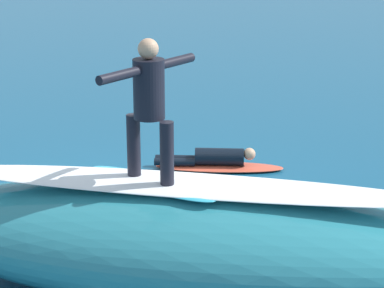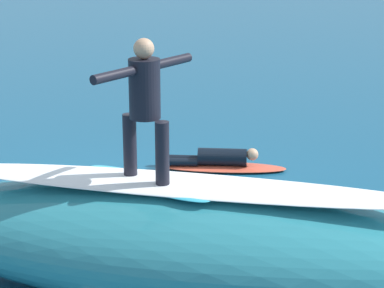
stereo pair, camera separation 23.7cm
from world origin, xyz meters
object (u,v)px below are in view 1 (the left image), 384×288
Objects in this scene: surfboard_paddling at (219,167)px; surfer_paddling at (212,157)px; surfer_riding at (149,100)px; surfboard_riding at (151,183)px.

surfer_paddling reaches higher than surfboard_paddling.
surfer_paddling is (-1.10, -4.20, -2.12)m from surfer_riding.
surfer_paddling is at bearing -63.70° from surfer_riding.
surfer_riding reaches higher than surfer_paddling.
surfer_riding is 4.93m from surfboard_paddling.
surfboard_riding is 1.00m from surfer_riding.
surfboard_riding reaches higher than surfboard_paddling.
surfer_paddling is (-1.10, -4.20, -1.13)m from surfboard_riding.
surfer_riding reaches higher than surfboard_paddling.
surfboard_paddling is at bearing -65.44° from surfer_riding.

